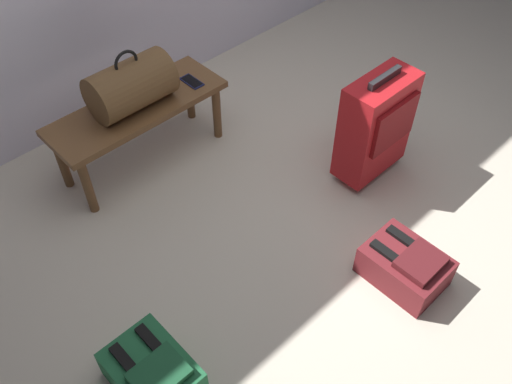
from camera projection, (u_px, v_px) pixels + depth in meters
ground_plane at (325, 213)px, 2.94m from camera, size 6.60×6.60×0.00m
bench at (138, 114)px, 2.98m from camera, size 1.00×0.36×0.40m
duffel_bag_brown at (131, 85)px, 2.84m from camera, size 0.44×0.26×0.34m
cell_phone at (192, 82)px, 3.08m from camera, size 0.07×0.14×0.01m
suitcase_upright_red at (376, 125)px, 2.91m from camera, size 0.42×0.23×0.66m
backpack_green at (153, 373)px, 2.23m from camera, size 0.28×0.38×0.21m
backpack_maroon at (405, 266)px, 2.59m from camera, size 0.28×0.38×0.21m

